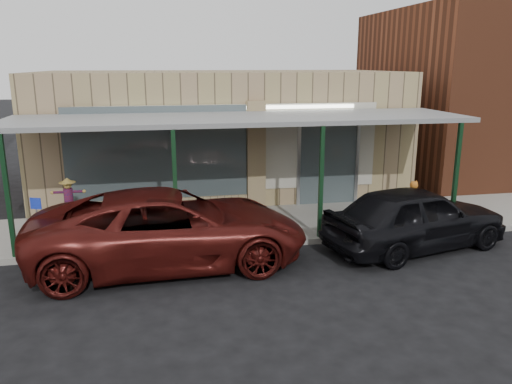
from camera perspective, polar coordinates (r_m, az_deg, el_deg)
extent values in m
plane|color=black|center=(10.64, 1.40, -10.29)|extent=(120.00, 120.00, 0.00)
cube|color=gray|center=(13.91, -1.71, -3.89)|extent=(40.00, 3.20, 0.15)
cube|color=#957B5B|center=(17.92, -4.09, 6.88)|extent=(12.00, 6.00, 4.20)
cube|color=#485457|center=(14.72, -11.17, 4.20)|extent=(5.20, 0.06, 2.80)
cube|color=#485457|center=(15.75, 8.20, 3.51)|extent=(1.80, 0.06, 2.80)
cube|color=#957B5B|center=(15.05, -0.02, 3.92)|extent=(0.55, 0.30, 3.40)
cube|color=#957B5B|center=(15.11, -10.89, -1.56)|extent=(5.20, 0.30, 0.50)
cube|color=#B2AE9D|center=(14.96, -2.71, 5.01)|extent=(9.00, 0.02, 2.60)
cube|color=white|center=(14.78, -2.75, 9.58)|extent=(7.50, 0.03, 0.10)
cube|color=gray|center=(13.28, -1.80, 8.39)|extent=(12.00, 3.00, 0.12)
cube|color=black|center=(12.44, -26.49, -0.59)|extent=(0.10, 0.10, 2.95)
cube|color=black|center=(11.95, -9.21, 0.21)|extent=(0.10, 0.10, 2.95)
cube|color=black|center=(12.55, 7.44, 0.96)|extent=(0.10, 0.10, 2.95)
cube|color=black|center=(14.13, 21.86, 1.55)|extent=(0.10, 0.10, 2.95)
cylinder|color=#4C3A1E|center=(14.02, -20.35, -3.54)|extent=(0.62, 0.62, 0.38)
cylinder|color=navy|center=(13.93, -20.47, -2.26)|extent=(0.23, 0.23, 0.28)
cylinder|color=maroon|center=(13.83, -20.61, -0.67)|extent=(0.25, 0.25, 0.52)
sphere|color=#D5A652|center=(13.74, -20.75, 0.76)|extent=(0.21, 0.21, 0.21)
cone|color=#D5A652|center=(13.72, -20.79, 1.26)|extent=(0.34, 0.34, 0.13)
cylinder|color=#4C3A1E|center=(15.66, 16.47, -1.33)|extent=(0.80, 0.80, 0.40)
ellipsoid|color=#F45F0F|center=(15.57, 16.56, -0.15)|extent=(0.32, 0.32, 0.26)
cylinder|color=#4C471E|center=(15.54, 16.60, 0.38)|extent=(0.04, 0.04, 0.06)
cylinder|color=gray|center=(12.80, -23.58, -4.01)|extent=(0.04, 0.04, 1.03)
cube|color=blue|center=(12.62, -23.88, -1.20)|extent=(0.26, 0.11, 0.27)
imported|color=black|center=(12.83, 17.79, -2.79)|extent=(5.02, 2.97, 1.60)
ellipsoid|color=orange|center=(13.67, 17.60, -0.35)|extent=(0.29, 0.24, 0.37)
sphere|color=orange|center=(13.64, 17.61, 0.75)|extent=(0.21, 0.21, 0.21)
cylinder|color=#1A6F18|center=(13.63, 17.64, 0.26)|extent=(0.14, 0.14, 0.02)
imported|color=#4D120F|center=(11.44, -9.79, -4.09)|extent=(6.29, 3.13, 1.71)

